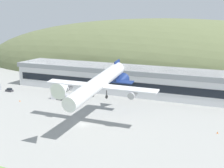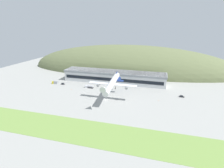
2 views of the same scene
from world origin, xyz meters
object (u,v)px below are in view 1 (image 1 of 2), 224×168
at_px(terminal_building, 122,78).
at_px(service_car_0, 9,90).
at_px(cargo_airplane, 98,84).
at_px(traffic_cone_1, 217,132).
at_px(fuel_truck, 60,96).
at_px(traffic_cone_0, 20,101).

bearing_deg(terminal_building, service_car_0, -155.64).
xyz_separation_m(cargo_airplane, traffic_cone_1, (37.50, 7.64, -13.66)).
height_order(cargo_airplane, service_car_0, cargo_airplane).
bearing_deg(service_car_0, cargo_airplane, -21.36).
bearing_deg(traffic_cone_1, fuel_truck, 168.64).
distance_m(terminal_building, traffic_cone_0, 47.90).
xyz_separation_m(traffic_cone_0, traffic_cone_1, (81.11, -4.07, 0.00)).
bearing_deg(traffic_cone_1, cargo_airplane, -168.49).
height_order(service_car_0, fuel_truck, fuel_truck).
bearing_deg(cargo_airplane, fuel_truck, 144.21).
bearing_deg(fuel_truck, traffic_cone_1, -11.36).
relative_size(service_car_0, traffic_cone_1, 6.35).
relative_size(cargo_airplane, traffic_cone_0, 80.49).
relative_size(terminal_building, traffic_cone_1, 188.81).
xyz_separation_m(terminal_building, traffic_cone_1, (48.11, -38.16, -6.58)).
distance_m(service_car_0, traffic_cone_1, 98.73).
height_order(terminal_building, fuel_truck, terminal_building).
xyz_separation_m(service_car_0, traffic_cone_0, (16.34, -11.75, -0.42)).
xyz_separation_m(cargo_airplane, fuel_truck, (-29.16, 21.02, -12.44)).
relative_size(service_car_0, fuel_truck, 0.43).
height_order(traffic_cone_0, traffic_cone_1, same).
bearing_deg(cargo_airplane, traffic_cone_1, 11.51).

